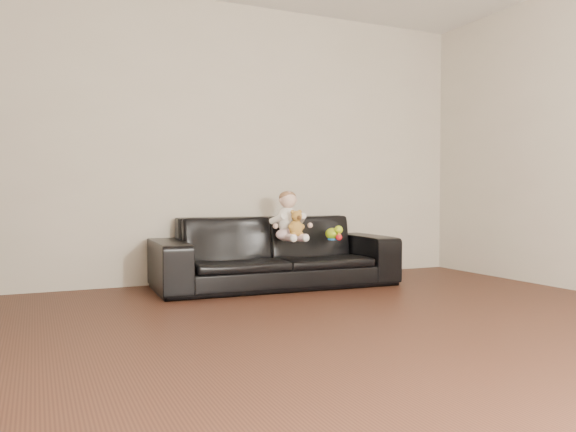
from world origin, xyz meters
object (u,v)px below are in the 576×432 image
sofa (275,252)px  toy_green (333,234)px  teddy_bear (296,224)px  toy_blue_disc (333,239)px  toy_rattle (339,237)px  baby (289,219)px

sofa → toy_green: bearing=-8.5°
teddy_bear → toy_green: bearing=16.7°
toy_blue_disc → teddy_bear: bearing=-165.0°
toy_blue_disc → sofa: bearing=165.4°
toy_rattle → toy_blue_disc: bearing=90.9°
toy_green → toy_rattle: bearing=-93.5°
teddy_bear → toy_rattle: 0.44m
toy_green → baby: bearing=-178.2°
teddy_bear → toy_rattle: teddy_bear is taller
sofa → toy_rattle: size_ratio=36.32×
sofa → teddy_bear: 0.37m
sofa → baby: 0.32m
toy_rattle → toy_blue_disc: 0.10m
teddy_bear → toy_green: (0.43, 0.15, -0.11)m
baby → toy_blue_disc: 0.47m
baby → toy_blue_disc: size_ratio=4.27×
baby → teddy_bear: baby is taller
teddy_bear → toy_blue_disc: teddy_bear is taller
baby → toy_blue_disc: (0.43, -0.02, -0.19)m
sofa → baby: baby is taller
sofa → teddy_bear: bearing=-67.7°
toy_green → teddy_bear: bearing=-161.1°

